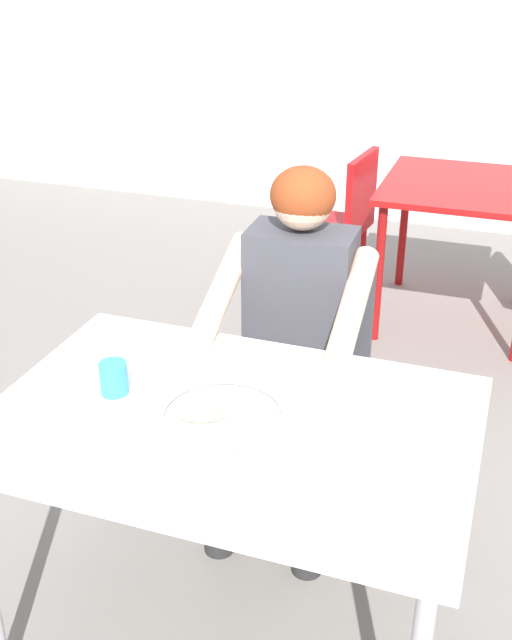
{
  "coord_description": "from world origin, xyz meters",
  "views": [
    {
      "loc": [
        0.55,
        -1.55,
        1.84
      ],
      "look_at": [
        -0.07,
        0.21,
        0.9
      ],
      "focal_mm": 43.31,
      "sensor_mm": 36.0,
      "label": 1
    }
  ],
  "objects_px": {
    "thali_tray": "(222,414)",
    "chair_foreground": "(308,356)",
    "table_foreground": "(231,441)",
    "diner_foreground": "(292,324)",
    "table_background_red": "(465,202)",
    "drinking_cup": "(114,377)",
    "chair_red_left": "(339,218)"
  },
  "relations": [
    {
      "from": "thali_tray",
      "to": "chair_foreground",
      "type": "xyz_separation_m",
      "value": [
        -0.01,
        0.84,
        -0.28
      ]
    },
    {
      "from": "table_foreground",
      "to": "chair_foreground",
      "type": "bearing_deg",
      "value": 91.64
    },
    {
      "from": "table_foreground",
      "to": "diner_foreground",
      "type": "bearing_deg",
      "value": 91.9
    },
    {
      "from": "thali_tray",
      "to": "table_background_red",
      "type": "xyz_separation_m",
      "value": [
        0.38,
        2.31,
        -0.12
      ]
    },
    {
      "from": "table_foreground",
      "to": "diner_foreground",
      "type": "distance_m",
      "value": 0.61
    },
    {
      "from": "drinking_cup",
      "to": "table_background_red",
      "type": "distance_m",
      "value": 2.4
    },
    {
      "from": "diner_foreground",
      "to": "table_background_red",
      "type": "bearing_deg",
      "value": 77.33
    },
    {
      "from": "thali_tray",
      "to": "chair_foreground",
      "type": "relative_size",
      "value": 0.38
    },
    {
      "from": "diner_foreground",
      "to": "chair_red_left",
      "type": "xyz_separation_m",
      "value": [
        -0.24,
        1.66,
        -0.22
      ]
    },
    {
      "from": "thali_tray",
      "to": "chair_red_left",
      "type": "bearing_deg",
      "value": 96.15
    },
    {
      "from": "thali_tray",
      "to": "chair_red_left",
      "type": "relative_size",
      "value": 0.37
    },
    {
      "from": "drinking_cup",
      "to": "table_foreground",
      "type": "bearing_deg",
      "value": -0.87
    },
    {
      "from": "table_foreground",
      "to": "table_background_red",
      "type": "xyz_separation_m",
      "value": [
        0.36,
        2.3,
        -0.03
      ]
    },
    {
      "from": "diner_foreground",
      "to": "chair_red_left",
      "type": "bearing_deg",
      "value": 98.31
    },
    {
      "from": "thali_tray",
      "to": "chair_foreground",
      "type": "bearing_deg",
      "value": 90.45
    },
    {
      "from": "chair_red_left",
      "to": "table_foreground",
      "type": "bearing_deg",
      "value": -83.39
    },
    {
      "from": "table_foreground",
      "to": "thali_tray",
      "type": "relative_size",
      "value": 3.87
    },
    {
      "from": "table_foreground",
      "to": "chair_red_left",
      "type": "bearing_deg",
      "value": 96.61
    },
    {
      "from": "diner_foreground",
      "to": "thali_tray",
      "type": "bearing_deg",
      "value": -89.73
    },
    {
      "from": "table_foreground",
      "to": "table_background_red",
      "type": "bearing_deg",
      "value": 81.09
    },
    {
      "from": "drinking_cup",
      "to": "table_background_red",
      "type": "relative_size",
      "value": 0.11
    },
    {
      "from": "table_foreground",
      "to": "thali_tray",
      "type": "bearing_deg",
      "value": -144.04
    },
    {
      "from": "table_foreground",
      "to": "table_background_red",
      "type": "height_order",
      "value": "table_foreground"
    },
    {
      "from": "table_foreground",
      "to": "diner_foreground",
      "type": "xyz_separation_m",
      "value": [
        -0.02,
        0.61,
        0.04
      ]
    },
    {
      "from": "thali_tray",
      "to": "drinking_cup",
      "type": "height_order",
      "value": "drinking_cup"
    },
    {
      "from": "table_foreground",
      "to": "drinking_cup",
      "type": "distance_m",
      "value": 0.35
    },
    {
      "from": "table_foreground",
      "to": "table_background_red",
      "type": "relative_size",
      "value": 1.45
    },
    {
      "from": "chair_foreground",
      "to": "table_background_red",
      "type": "xyz_separation_m",
      "value": [
        0.38,
        1.47,
        0.17
      ]
    },
    {
      "from": "table_foreground",
      "to": "chair_foreground",
      "type": "xyz_separation_m",
      "value": [
        -0.02,
        0.82,
        -0.2
      ]
    },
    {
      "from": "drinking_cup",
      "to": "chair_foreground",
      "type": "height_order",
      "value": "drinking_cup"
    },
    {
      "from": "drinking_cup",
      "to": "thali_tray",
      "type": "bearing_deg",
      "value": -3.2
    },
    {
      "from": "drinking_cup",
      "to": "chair_foreground",
      "type": "bearing_deg",
      "value": 69.56
    }
  ]
}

